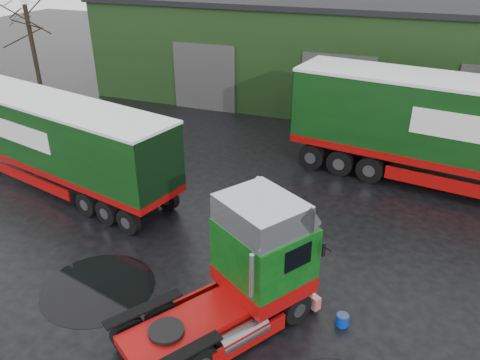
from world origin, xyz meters
The scene contains 10 objects.
ground centered at (0.00, 0.00, 0.00)m, with size 100.00×100.00×0.00m, color black.
warehouse centered at (2.00, 20.00, 3.16)m, with size 32.40×12.40×6.30m.
hero_tractor centered at (2.15, -3.00, 1.81)m, with size 2.47×5.81×3.61m, color #0B4610, non-canonical shape.
trailer_left centered at (-7.50, 2.49, 1.91)m, with size 2.51×12.28×3.81m, color silver, non-canonical shape.
lorry_right centered at (8.00, 8.26, 2.30)m, with size 3.03×17.53×4.61m, color silver, non-canonical shape.
wash_bucket centered at (5.26, -1.49, 0.17)m, with size 0.35×0.35×0.33m, color #072CA8.
tree_left centered at (-17.00, 12.00, 4.25)m, with size 4.40×4.40×8.50m, color black, non-canonical shape.
tree_back_a centered at (-6.00, 30.00, 4.75)m, with size 4.40×4.40×9.50m, color black, non-canonical shape.
puddle_0 centered at (-1.88, -2.62, 0.00)m, with size 3.41×3.41×0.01m, color black.
puddle_1 centered at (2.45, 1.62, 0.00)m, with size 3.07×3.07×0.01m, color black.
Camera 1 is at (6.11, -11.43, 9.33)m, focal length 35.00 mm.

